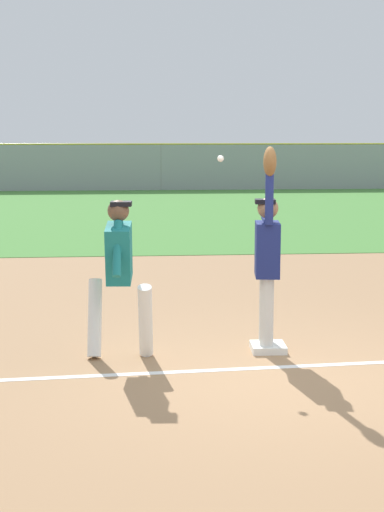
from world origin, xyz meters
TOP-DOWN VIEW (x-y plane):
  - ground_plane at (0.00, 0.00)m, footprint 80.36×80.36m
  - outfield_grass at (0.00, 16.85)m, footprint 47.40×18.19m
  - first_base at (0.08, 0.83)m, footprint 0.39×0.39m
  - fielder at (0.05, 0.84)m, footprint 0.31×0.90m
  - runner at (-1.57, 0.72)m, footprint 0.73×0.84m
  - baseball at (-0.42, 1.22)m, footprint 0.07×0.07m
  - outfield_fence at (0.00, 25.95)m, footprint 47.48×0.08m
  - parked_car_tan at (-5.21, 30.15)m, footprint 4.51×2.33m
  - parked_car_red at (-0.12, 29.89)m, footprint 4.56×2.44m
  - parked_car_white at (5.72, 30.56)m, footprint 4.50×2.31m

SIDE VIEW (x-z plane):
  - ground_plane at x=0.00m, z-range 0.00..0.00m
  - outfield_grass at x=0.00m, z-range 0.00..0.01m
  - first_base at x=0.08m, z-range 0.00..0.08m
  - parked_car_tan at x=-5.21m, z-range 0.05..1.30m
  - parked_car_red at x=-0.12m, z-range 0.05..1.30m
  - parked_car_white at x=5.72m, z-range 0.05..1.30m
  - runner at x=-1.57m, z-range 0.14..1.86m
  - outfield_fence at x=0.00m, z-range 0.00..2.01m
  - fielder at x=0.05m, z-range -0.02..2.26m
  - baseball at x=-0.42m, z-range 2.10..2.17m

